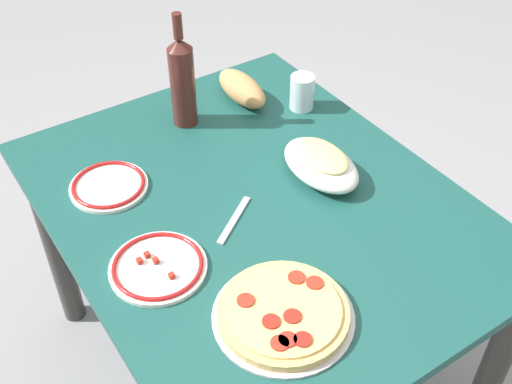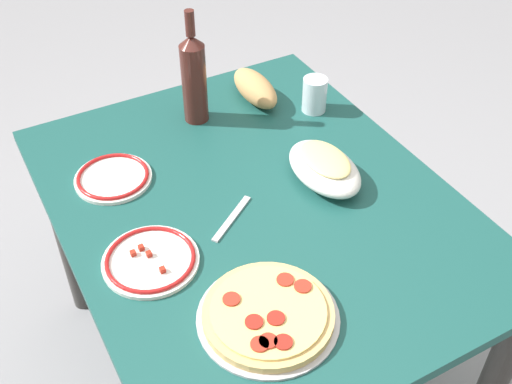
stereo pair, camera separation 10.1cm
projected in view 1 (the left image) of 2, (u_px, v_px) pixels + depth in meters
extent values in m
plane|color=gray|center=(256.00, 367.00, 2.04)|extent=(8.00, 8.00, 0.00)
cube|color=#194C47|center=(256.00, 206.00, 1.57)|extent=(1.17, 0.92, 0.03)
cylinder|color=#33302D|center=(496.00, 363.00, 1.65)|extent=(0.07, 0.07, 0.69)
cylinder|color=#33302D|center=(268.00, 156.00, 2.30)|extent=(0.07, 0.07, 0.69)
cylinder|color=#33302D|center=(55.00, 244.00, 1.97)|extent=(0.07, 0.07, 0.69)
cylinder|color=#B7B7BC|center=(283.00, 316.00, 1.30)|extent=(0.29, 0.29, 0.01)
cylinder|color=#DBB26B|center=(283.00, 313.00, 1.29)|extent=(0.27, 0.27, 0.02)
cylinder|color=#EACC75|center=(284.00, 309.00, 1.28)|extent=(0.24, 0.24, 0.01)
cylinder|color=maroon|center=(303.00, 339.00, 1.22)|extent=(0.04, 0.04, 0.00)
cylinder|color=#B22D1E|center=(315.00, 283.00, 1.32)|extent=(0.04, 0.04, 0.00)
cylinder|color=maroon|center=(292.00, 316.00, 1.26)|extent=(0.04, 0.04, 0.00)
cylinder|color=#B22D1E|center=(296.00, 277.00, 1.34)|extent=(0.04, 0.04, 0.00)
cylinder|color=#B22D1E|center=(280.00, 343.00, 1.21)|extent=(0.04, 0.04, 0.00)
cylinder|color=#B22D1E|center=(288.00, 339.00, 1.22)|extent=(0.04, 0.04, 0.00)
cylinder|color=maroon|center=(271.00, 321.00, 1.25)|extent=(0.04, 0.04, 0.00)
cylinder|color=#B22D1E|center=(246.00, 300.00, 1.29)|extent=(0.04, 0.04, 0.00)
ellipsoid|color=white|center=(321.00, 165.00, 1.62)|extent=(0.24, 0.15, 0.07)
ellipsoid|color=#AD2819|center=(321.00, 161.00, 1.61)|extent=(0.20, 0.12, 0.03)
ellipsoid|color=#EFD684|center=(322.00, 155.00, 1.60)|extent=(0.17, 0.10, 0.02)
cylinder|color=#471E19|center=(183.00, 87.00, 1.74)|extent=(0.07, 0.07, 0.23)
cone|color=#471E19|center=(179.00, 44.00, 1.66)|extent=(0.07, 0.07, 0.03)
cylinder|color=#471E19|center=(178.00, 26.00, 1.62)|extent=(0.03, 0.03, 0.07)
cylinder|color=silver|center=(302.00, 92.00, 1.84)|extent=(0.07, 0.07, 0.10)
cylinder|color=white|center=(158.00, 268.00, 1.39)|extent=(0.22, 0.22, 0.01)
torus|color=red|center=(158.00, 265.00, 1.39)|extent=(0.20, 0.20, 0.01)
cube|color=#AD2819|center=(156.00, 261.00, 1.39)|extent=(0.01, 0.01, 0.01)
cube|color=#AD2819|center=(147.00, 255.00, 1.41)|extent=(0.01, 0.01, 0.01)
cube|color=#AD2819|center=(140.00, 261.00, 1.39)|extent=(0.01, 0.01, 0.01)
cube|color=#AD2819|center=(172.00, 276.00, 1.36)|extent=(0.01, 0.01, 0.01)
cylinder|color=white|center=(109.00, 187.00, 1.60)|extent=(0.20, 0.20, 0.01)
torus|color=red|center=(108.00, 184.00, 1.59)|extent=(0.18, 0.18, 0.01)
ellipsoid|color=tan|center=(242.00, 88.00, 1.88)|extent=(0.21, 0.09, 0.08)
cube|color=#B7B7BC|center=(234.00, 220.00, 1.51)|extent=(0.11, 0.15, 0.00)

